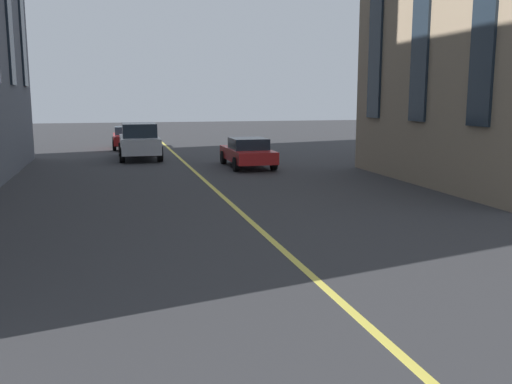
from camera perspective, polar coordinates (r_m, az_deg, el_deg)
lane_centre_line at (r=14.45m, az=0.03°, el=-3.48°), size 80.00×0.16×0.01m
car_silver_parked_a at (r=30.58m, az=-11.67°, el=5.10°), size 4.70×2.14×1.88m
car_red_mid at (r=26.44m, az=-0.85°, el=4.04°), size 4.40×1.95×1.37m
car_red_parked_b at (r=37.12m, az=-12.78°, el=5.41°), size 4.40×1.95×1.37m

